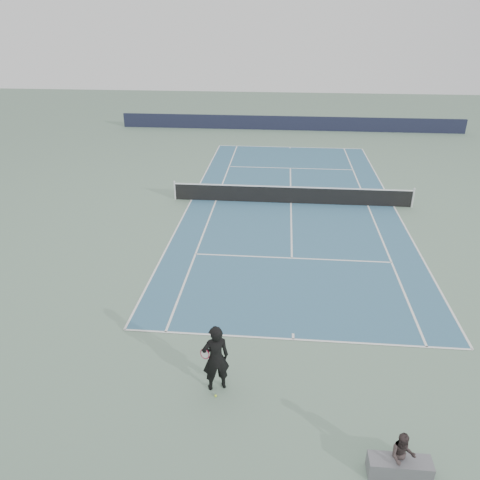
# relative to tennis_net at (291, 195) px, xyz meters

# --- Properties ---
(ground) EXTENTS (80.00, 80.00, 0.00)m
(ground) POSITION_rel_tennis_net_xyz_m (0.00, 0.00, -0.50)
(ground) COLOR slate
(court_surface) EXTENTS (10.97, 23.77, 0.01)m
(court_surface) POSITION_rel_tennis_net_xyz_m (0.00, 0.00, -0.50)
(court_surface) COLOR #35617D
(court_surface) RESTS_ON ground
(tennis_net) EXTENTS (12.90, 0.10, 1.07)m
(tennis_net) POSITION_rel_tennis_net_xyz_m (0.00, 0.00, 0.00)
(tennis_net) COLOR silver
(tennis_net) RESTS_ON ground
(windscreen_far) EXTENTS (30.00, 0.25, 1.20)m
(windscreen_far) POSITION_rel_tennis_net_xyz_m (0.00, 17.88, 0.10)
(windscreen_far) COLOR black
(windscreen_far) RESTS_ON ground
(tennis_player) EXTENTS (0.92, 0.79, 2.04)m
(tennis_player) POSITION_rel_tennis_net_xyz_m (-2.14, -14.18, 0.52)
(tennis_player) COLOR black
(tennis_player) RESTS_ON ground
(tennis_ball) EXTENTS (0.07, 0.07, 0.07)m
(tennis_ball) POSITION_rel_tennis_net_xyz_m (-2.11, -14.53, -0.47)
(tennis_ball) COLOR #C6E92F
(tennis_ball) RESTS_ON ground
(spectator_bench) EXTENTS (1.42, 0.56, 1.19)m
(spectator_bench) POSITION_rel_tennis_net_xyz_m (2.29, -16.49, -0.09)
(spectator_bench) COLOR slate
(spectator_bench) RESTS_ON ground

